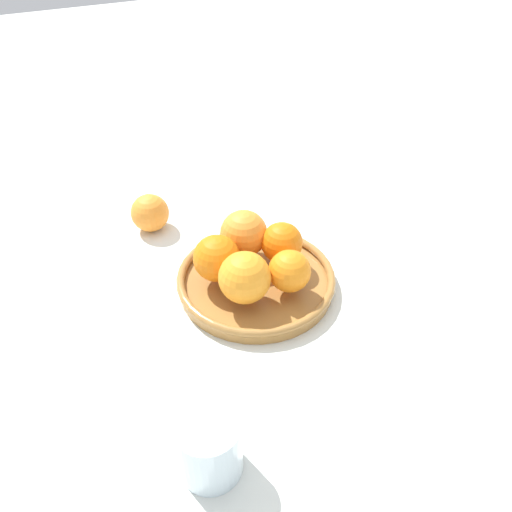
{
  "coord_description": "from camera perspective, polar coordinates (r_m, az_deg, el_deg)",
  "views": [
    {
      "loc": [
        0.54,
        -0.26,
        0.55
      ],
      "look_at": [
        0.0,
        0.0,
        0.06
      ],
      "focal_mm": 35.0,
      "sensor_mm": 36.0,
      "label": 1
    }
  ],
  "objects": [
    {
      "name": "orange_pile",
      "position": [
        0.77,
        -0.57,
        0.04
      ],
      "size": [
        0.18,
        0.18,
        0.08
      ],
      "color": "orange",
      "rests_on": "fruit_bowl"
    },
    {
      "name": "stray_orange",
      "position": [
        0.94,
        -12.02,
        4.84
      ],
      "size": [
        0.07,
        0.07,
        0.07
      ],
      "primitive_type": "sphere",
      "color": "orange",
      "rests_on": "ground_plane"
    },
    {
      "name": "drinking_glass",
      "position": [
        0.59,
        -5.35,
        -20.83
      ],
      "size": [
        0.07,
        0.07,
        0.09
      ],
      "primitive_type": "cylinder",
      "color": "silver",
      "rests_on": "ground_plane"
    },
    {
      "name": "fruit_bowl",
      "position": [
        0.81,
        0.0,
        -2.75
      ],
      "size": [
        0.25,
        0.25,
        0.03
      ],
      "color": "#A57238",
      "rests_on": "ground_plane"
    },
    {
      "name": "ground_plane",
      "position": [
        0.81,
        0.0,
        -3.47
      ],
      "size": [
        4.0,
        4.0,
        0.0
      ],
      "primitive_type": "plane",
      "color": "silver"
    }
  ]
}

